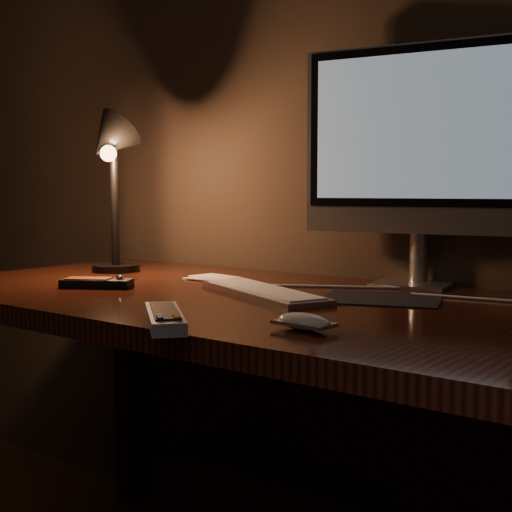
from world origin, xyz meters
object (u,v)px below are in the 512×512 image
Objects in this scene: monitor at (415,144)px; keyboard at (263,291)px; mouse at (304,324)px; media_remote at (97,283)px; desk at (279,352)px; desk_lamp at (110,163)px; tv_remote at (165,317)px.

keyboard is at bearing -129.99° from monitor.
mouse is at bearing -90.56° from monitor.
mouse is at bearing -18.97° from keyboard.
monitor reaches higher than keyboard.
media_remote reaches higher than keyboard.
mouse is (0.27, -0.31, 0.14)m from desk.
monitor is at bearing 9.07° from media_remote.
mouse is 0.64m from media_remote.
mouse is (0.27, -0.26, 0.00)m from keyboard.
tv_remote is at bearing -48.15° from desk_lamp.
keyboard is 3.96× the size of mouse.
tv_remote is 0.46× the size of desk_lamp.
tv_remote is at bearing -57.58° from media_remote.
monitor is (0.18, 0.26, 0.44)m from desk.
media_remote is at bearing -166.11° from tv_remote.
desk is at bearing -134.11° from monitor.
monitor is 0.74m from tv_remote.
mouse reaches higher than desk.
desk is 0.15m from keyboard.
desk is 9.91× the size of media_remote.
mouse is at bearing -34.94° from desk_lamp.
monitor is at bearing 5.91° from desk_lamp.
monitor is at bearing 121.26° from tv_remote.
monitor is 1.27× the size of desk_lamp.
media_remote reaches higher than tv_remote.
mouse is 0.59× the size of media_remote.
media_remote is 0.48m from tv_remote.
tv_remote is (-0.12, -0.66, -0.30)m from monitor.
desk_lamp reaches higher than keyboard.
desk_lamp is at bearing 178.90° from desk.
monitor reaches higher than tv_remote.
desk is 0.43m from media_remote.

